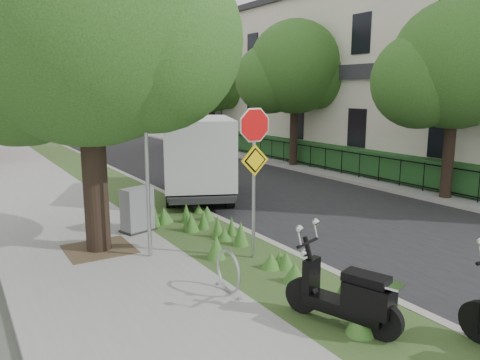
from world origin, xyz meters
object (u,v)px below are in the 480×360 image
at_px(box_truck, 197,154).
at_px(utility_cabinet, 137,211).
at_px(sign_assembly, 254,152).
at_px(scooter_near, 354,301).

relative_size(box_truck, utility_cabinet, 5.07).
xyz_separation_m(sign_assembly, scooter_near, (-0.41, -3.25, -1.77)).
bearing_deg(sign_assembly, box_truck, 74.15).
xyz_separation_m(sign_assembly, box_truck, (1.69, 5.95, -0.83)).
distance_m(sign_assembly, scooter_near, 3.72).
height_order(box_truck, utility_cabinet, box_truck).
height_order(sign_assembly, box_truck, sign_assembly).
bearing_deg(sign_assembly, utility_cabinet, 114.33).
bearing_deg(utility_cabinet, box_truck, 42.74).
bearing_deg(box_truck, utility_cabinet, -137.26).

